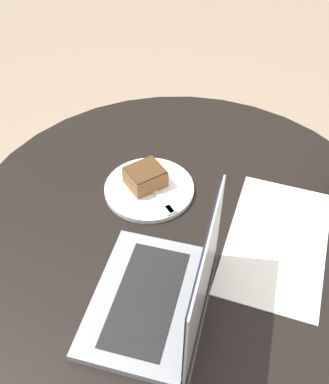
# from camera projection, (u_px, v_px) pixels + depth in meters

# --- Properties ---
(ground_plane) EXTENTS (12.00, 12.00, 0.00)m
(ground_plane) POSITION_uv_depth(u_px,v_px,m) (175.00, 363.00, 1.59)
(ground_plane) COLOR gray
(dining_table) EXTENTS (1.02, 1.02, 0.77)m
(dining_table) POSITION_uv_depth(u_px,v_px,m) (179.00, 265.00, 1.18)
(dining_table) COLOR black
(dining_table) RESTS_ON ground_plane
(paper_document) EXTENTS (0.42, 0.37, 0.00)m
(paper_document) POSITION_uv_depth(u_px,v_px,m) (277.00, 241.00, 1.00)
(paper_document) COLOR white
(paper_document) RESTS_ON dining_table
(plate) EXTENTS (0.22, 0.22, 0.01)m
(plate) POSITION_uv_depth(u_px,v_px,m) (149.00, 189.00, 1.11)
(plate) COLOR white
(plate) RESTS_ON dining_table
(cake_slice) EXTENTS (0.10, 0.09, 0.05)m
(cake_slice) POSITION_uv_depth(u_px,v_px,m) (144.00, 177.00, 1.09)
(cake_slice) COLOR brown
(cake_slice) RESTS_ON plate
(fork) EXTENTS (0.05, 0.17, 0.00)m
(fork) POSITION_uv_depth(u_px,v_px,m) (158.00, 196.00, 1.08)
(fork) COLOR silver
(fork) RESTS_ON plate
(laptop) EXTENTS (0.37, 0.35, 0.24)m
(laptop) POSITION_uv_depth(u_px,v_px,m) (162.00, 294.00, 0.85)
(laptop) COLOR gray
(laptop) RESTS_ON dining_table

